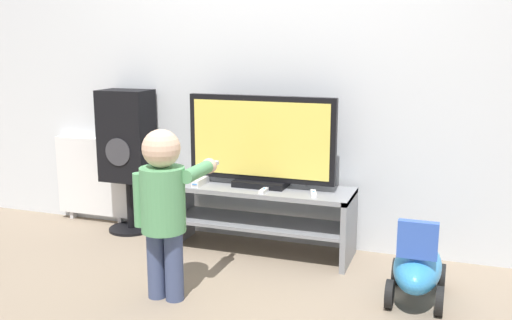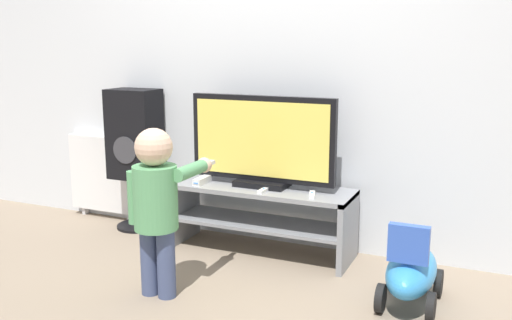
% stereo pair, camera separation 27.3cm
% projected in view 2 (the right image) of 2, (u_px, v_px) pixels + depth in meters
% --- Properties ---
extents(ground_plane, '(16.00, 16.00, 0.00)m').
position_uv_depth(ground_plane, '(248.00, 262.00, 3.71)').
color(ground_plane, gray).
extents(wall_back, '(10.00, 0.06, 2.60)m').
position_uv_depth(wall_back, '(278.00, 57.00, 3.87)').
color(wall_back, silver).
rests_on(wall_back, ground_plane).
extents(tv_stand, '(1.24, 0.40, 0.46)m').
position_uv_depth(tv_stand, '(261.00, 208.00, 3.82)').
color(tv_stand, gray).
rests_on(tv_stand, ground_plane).
extents(television, '(1.00, 0.20, 0.60)m').
position_uv_depth(television, '(262.00, 142.00, 3.75)').
color(television, black).
rests_on(television, tv_stand).
extents(game_console, '(0.05, 0.18, 0.05)m').
position_uv_depth(game_console, '(202.00, 180.00, 3.88)').
color(game_console, white).
rests_on(game_console, tv_stand).
extents(remote_primary, '(0.07, 0.13, 0.03)m').
position_uv_depth(remote_primary, '(312.00, 195.00, 3.56)').
color(remote_primary, white).
rests_on(remote_primary, tv_stand).
extents(remote_secondary, '(0.04, 0.13, 0.03)m').
position_uv_depth(remote_secondary, '(264.00, 190.00, 3.66)').
color(remote_secondary, white).
rests_on(remote_secondary, tv_stand).
extents(child, '(0.36, 0.53, 0.95)m').
position_uv_depth(child, '(157.00, 199.00, 3.12)').
color(child, '#3F4C72').
rests_on(child, ground_plane).
extents(speaker_tower, '(0.37, 0.33, 1.06)m').
position_uv_depth(speaker_tower, '(135.00, 138.00, 4.27)').
color(speaker_tower, black).
rests_on(speaker_tower, ground_plane).
extents(ride_on_toy, '(0.30, 0.60, 0.50)m').
position_uv_depth(ride_on_toy, '(411.00, 272.00, 3.07)').
color(ride_on_toy, '#338CD1').
rests_on(ride_on_toy, ground_plane).
extents(radiator, '(0.64, 0.08, 0.67)m').
position_uv_depth(radiator, '(105.00, 174.00, 4.58)').
color(radiator, white).
rests_on(radiator, ground_plane).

